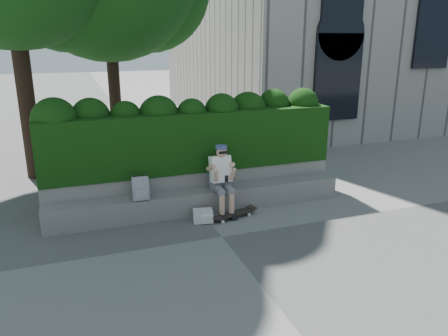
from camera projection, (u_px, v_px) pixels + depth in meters
name	position (u px, v px, depth m)	size (l,w,h in m)	color
ground	(222.00, 237.00, 7.72)	(80.00, 80.00, 0.00)	slate
bench_ledge	(201.00, 201.00, 8.78)	(6.00, 0.45, 0.45)	gray
planter_wall	(194.00, 187.00, 9.17)	(6.00, 0.50, 0.75)	gray
hedge	(191.00, 139.00, 9.09)	(6.00, 1.00, 1.20)	black
person	(221.00, 177.00, 8.59)	(0.40, 0.76, 1.38)	slate
skateboard	(233.00, 214.00, 8.51)	(0.92, 0.44, 0.09)	black
backpack_plaid	(141.00, 188.00, 8.17)	(0.30, 0.16, 0.44)	#BBB9BF
backpack_ground	(203.00, 216.00, 8.33)	(0.36, 0.26, 0.24)	silver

